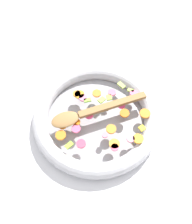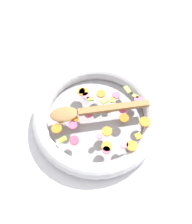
% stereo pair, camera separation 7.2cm
% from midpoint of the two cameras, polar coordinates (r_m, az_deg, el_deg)
% --- Properties ---
extents(ground_plane, '(4.00, 4.00, 0.00)m').
position_cam_midpoint_polar(ground_plane, '(0.76, -2.69, -2.14)').
color(ground_plane, silver).
extents(skillet, '(0.43, 0.43, 0.05)m').
position_cam_midpoint_polar(skillet, '(0.74, -2.76, -1.33)').
color(skillet, gray).
rests_on(skillet, ground_plane).
extents(chopped_vegetables, '(0.29, 0.29, 0.01)m').
position_cam_midpoint_polar(chopped_vegetables, '(0.71, -1.10, -1.24)').
color(chopped_vegetables, '#D45F12').
rests_on(chopped_vegetables, skillet).
extents(wooden_spoon, '(0.30, 0.20, 0.01)m').
position_cam_midpoint_polar(wooden_spoon, '(0.71, -4.54, -0.21)').
color(wooden_spoon, olive).
rests_on(wooden_spoon, chopped_vegetables).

